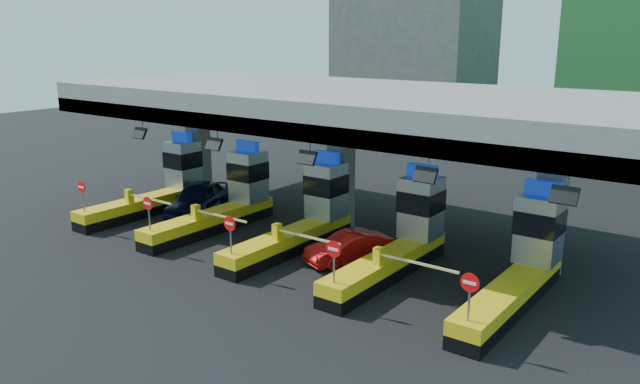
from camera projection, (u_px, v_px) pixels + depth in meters
The scene contains 10 objects.
ground at pixel (303, 246), 28.54m from camera, with size 120.00×120.00×0.00m, color black.
toll_canopy at pixel (340, 107), 29.26m from camera, with size 28.00×12.09×7.00m.
toll_lane_far_left at pixel (163, 185), 34.20m from camera, with size 4.43×8.00×4.16m.
toll_lane_left at pixel (228, 199), 31.30m from camera, with size 4.43×8.00×4.16m.
toll_lane_center at pixel (307, 216), 28.41m from camera, with size 4.43×8.00×4.16m.
toll_lane_right at pixel (403, 237), 25.52m from camera, with size 4.43×8.00×4.16m.
toll_lane_far_right at pixel (524, 263), 22.63m from camera, with size 4.43×8.00×4.16m.
bg_building_concrete at pixel (414, 38), 62.40m from camera, with size 14.00×10.00×18.00m, color #4C4C49.
van at pixel (198, 199), 33.42m from camera, with size 2.05×5.11×1.74m, color black.
red_car at pixel (349, 247), 26.50m from camera, with size 1.35×3.87×1.28m, color #AD0F0D.
Camera 1 is at (16.76, -21.23, 9.48)m, focal length 35.00 mm.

